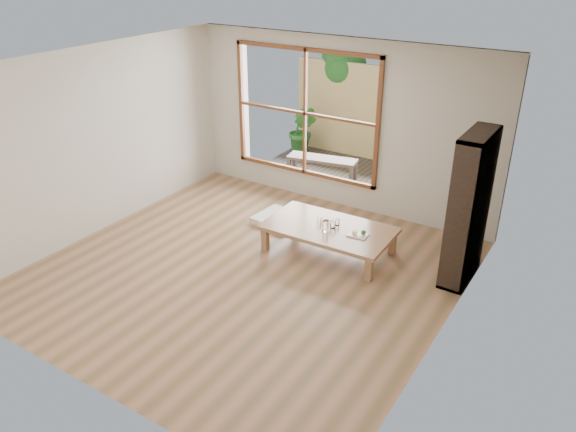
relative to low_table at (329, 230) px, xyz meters
name	(u,v)px	position (x,y,z in m)	size (l,w,h in m)	color
ground	(248,270)	(-0.63, -0.99, -0.33)	(5.00, 5.00, 0.00)	tan
low_table	(329,230)	(0.00, 0.00, 0.00)	(1.72, 1.00, 0.37)	#AD7854
floor_cushion	(278,218)	(-1.08, 0.40, -0.28)	(0.62, 0.62, 0.09)	white
bookshelf	(469,208)	(1.69, 0.33, 0.61)	(0.30, 0.85, 1.89)	#32241C
glass_tall	(326,226)	(0.02, -0.13, 0.12)	(0.09, 0.09, 0.16)	silver
glass_mid	(333,224)	(0.05, 0.00, 0.10)	(0.08, 0.08, 0.11)	silver
glass_short	(337,222)	(0.07, 0.10, 0.09)	(0.07, 0.07, 0.09)	silver
glass_small	(319,220)	(-0.17, 0.03, 0.09)	(0.06, 0.06, 0.08)	silver
food_tray	(359,234)	(0.45, -0.01, 0.06)	(0.27, 0.20, 0.08)	white
deck	(336,174)	(-1.23, 2.57, -0.33)	(2.80, 2.00, 0.05)	#393129
garden_bench	(322,161)	(-1.33, 2.19, 0.02)	(1.26, 0.58, 0.38)	#32241C
bamboo_fence	(363,113)	(-1.23, 3.57, 0.57)	(2.80, 0.06, 1.80)	#D7B86E
shrub_right	(396,151)	(-0.35, 3.14, 0.10)	(0.73, 0.63, 0.81)	#275E22
shrub_left	(303,130)	(-2.25, 3.05, 0.19)	(0.55, 0.44, 0.99)	#275E22
garden_tree	(340,67)	(-1.91, 3.87, 1.30)	(1.04, 0.85, 2.22)	#4C3D2D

